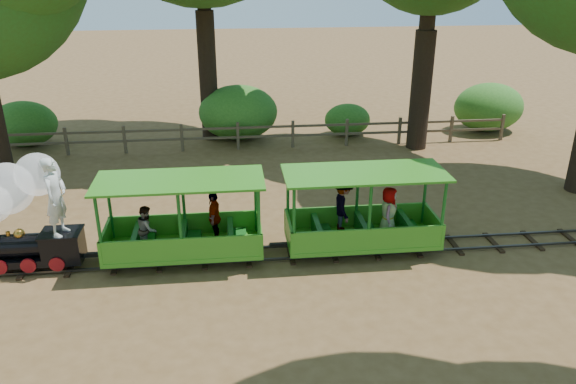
{
  "coord_description": "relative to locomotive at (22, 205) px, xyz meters",
  "views": [
    {
      "loc": [
        -1.34,
        -11.53,
        6.5
      ],
      "look_at": [
        -0.01,
        0.5,
        1.4
      ],
      "focal_mm": 35.0,
      "sensor_mm": 36.0,
      "label": 1
    }
  ],
  "objects": [
    {
      "name": "ground",
      "position": [
        5.83,
        -0.05,
        -1.56
      ],
      "size": [
        90.0,
        90.0,
        0.0
      ],
      "primitive_type": "plane",
      "color": "brown",
      "rests_on": "ground"
    },
    {
      "name": "track",
      "position": [
        5.83,
        -0.05,
        -1.49
      ],
      "size": [
        22.0,
        1.0,
        0.1
      ],
      "color": "#3F3D3A",
      "rests_on": "ground"
    },
    {
      "name": "locomotive",
      "position": [
        0.0,
        0.0,
        0.0
      ],
      "size": [
        2.36,
        1.12,
        2.71
      ],
      "color": "black",
      "rests_on": "ground"
    },
    {
      "name": "carriage_front",
      "position": [
        3.39,
        -0.05,
        -0.77
      ],
      "size": [
        3.68,
        1.51,
        1.92
      ],
      "color": "#368F1F",
      "rests_on": "track"
    },
    {
      "name": "carriage_rear",
      "position": [
        7.49,
        0.01,
        -0.71
      ],
      "size": [
        3.68,
        1.54,
        1.92
      ],
      "color": "#368F1F",
      "rests_on": "track"
    },
    {
      "name": "fence",
      "position": [
        5.83,
        7.95,
        -0.98
      ],
      "size": [
        18.1,
        0.1,
        1.0
      ],
      "color": "brown",
      "rests_on": "ground"
    },
    {
      "name": "shrub_west",
      "position": [
        -2.95,
        9.25,
        -0.73
      ],
      "size": [
        2.4,
        1.84,
        1.66
      ],
      "primitive_type": "ellipsoid",
      "color": "#2D6B1E",
      "rests_on": "ground"
    },
    {
      "name": "shrub_mid_w",
      "position": [
        4.9,
        9.25,
        -0.52
      ],
      "size": [
        2.98,
        2.29,
        2.06
      ],
      "primitive_type": "ellipsoid",
      "color": "#2D6B1E",
      "rests_on": "ground"
    },
    {
      "name": "shrub_mid_e",
      "position": [
        9.13,
        9.25,
        -0.94
      ],
      "size": [
        1.79,
        1.37,
        1.24
      ],
      "primitive_type": "ellipsoid",
      "color": "#2D6B1E",
      "rests_on": "ground"
    },
    {
      "name": "shrub_east",
      "position": [
        14.83,
        9.25,
        -0.6
      ],
      "size": [
        2.76,
        2.12,
        1.91
      ],
      "primitive_type": "ellipsoid",
      "color": "#2D6B1E",
      "rests_on": "ground"
    }
  ]
}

